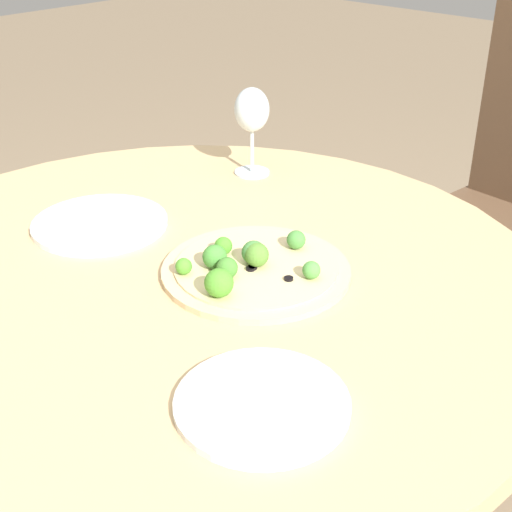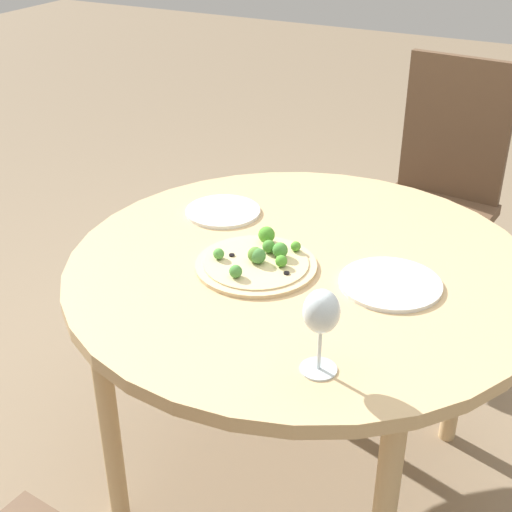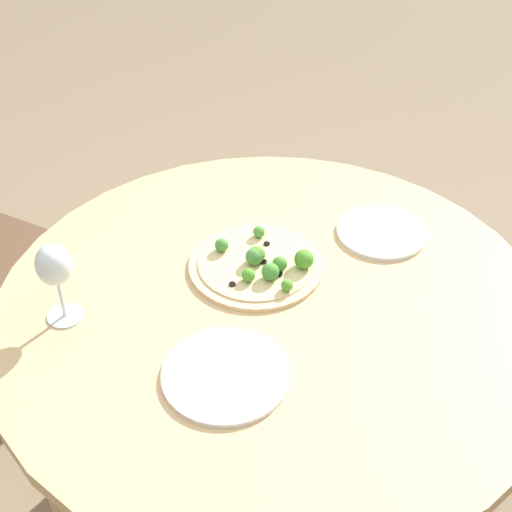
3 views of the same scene
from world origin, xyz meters
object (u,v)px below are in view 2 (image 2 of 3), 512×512
(plate_far, at_px, (390,284))
(wine_glass, at_px, (321,315))
(chair_2, at_px, (438,191))
(plate_near, at_px, (223,211))
(pizza, at_px, (258,261))

(plate_far, bearing_deg, wine_glass, 175.96)
(chair_2, distance_m, wine_glass, 1.39)
(chair_2, xyz_separation_m, plate_near, (-0.83, 0.41, 0.18))
(pizza, height_order, plate_far, pizza)
(pizza, bearing_deg, plate_near, 45.39)
(chair_2, bearing_deg, wine_glass, -80.01)
(pizza, distance_m, plate_far, 0.32)
(wine_glass, distance_m, plate_far, 0.38)
(pizza, bearing_deg, chair_2, -10.12)
(chair_2, distance_m, plate_near, 0.94)
(chair_2, relative_size, wine_glass, 5.53)
(chair_2, height_order, plate_near, chair_2)
(pizza, relative_size, plate_near, 1.42)
(plate_near, bearing_deg, wine_glass, -135.78)
(wine_glass, distance_m, plate_near, 0.74)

